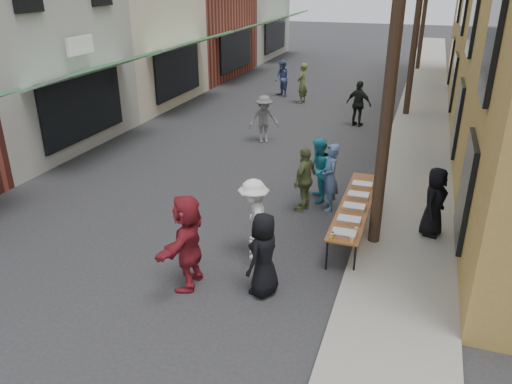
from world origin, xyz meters
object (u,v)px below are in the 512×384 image
Objects in this scene: guest_front_a at (264,255)px; server at (434,202)px; catering_tray_sausage at (344,233)px; guest_front_c at (318,170)px; serving_table at (356,205)px; utility_pole_mid at (419,7)px; utility_pole_near at (395,42)px.

server is at bearing 153.37° from guest_front_a.
guest_front_c reaches higher than catering_tray_sausage.
catering_tray_sausage is 3.38m from guest_front_c.
guest_front_c reaches higher than serving_table.
utility_pole_mid reaches higher than serving_table.
utility_pole_near reaches higher than serving_table.
guest_front_a is at bearing -97.04° from utility_pole_mid.
utility_pole_near is 5.07× the size of guest_front_c.
utility_pole_mid reaches higher than guest_front_c.
guest_front_a is 0.95× the size of guest_front_c.
guest_front_c is (-1.24, 1.49, 0.17)m from serving_table.
serving_table is at bearing -92.60° from utility_pole_mid.
guest_front_a is 4.58m from guest_front_c.
serving_table is at bearing 21.08° from guest_front_c.
guest_front_c is (-1.24, 3.14, 0.10)m from catering_tray_sausage.
utility_pole_mid is at bearing -171.77° from guest_front_a.
utility_pole_near and utility_pole_mid have the same top height.
server reaches higher than serving_table.
utility_pole_near is at bearing -41.27° from serving_table.
serving_table is 1.65m from catering_tray_sausage.
guest_front_c is at bearing 111.55° from catering_tray_sausage.
guest_front_c is at bearing 132.11° from utility_pole_near.
utility_pole_near is 2.25× the size of serving_table.
guest_front_a is 4.53m from server.
server is (1.22, 0.74, -3.57)m from utility_pole_near.
server is (1.22, -11.26, -3.57)m from utility_pole_mid.
catering_tray_sausage is at bearing 153.45° from guest_front_a.
server is at bearing 48.03° from catering_tray_sausage.
utility_pole_mid is at bearing 151.38° from guest_front_c.
guest_front_c is at bearing -99.96° from utility_pole_mid.
guest_front_a is at bearing -112.59° from serving_table.
utility_pole_near is 4.85m from guest_front_a.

